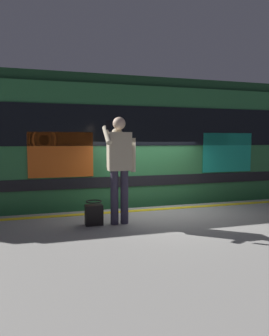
% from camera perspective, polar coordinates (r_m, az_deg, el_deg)
% --- Properties ---
extents(ground_plane, '(23.55, 23.55, 0.00)m').
position_cam_1_polar(ground_plane, '(7.20, 3.47, -15.47)').
color(ground_plane, '#3D3D3F').
extents(platform, '(13.89, 4.76, 1.07)m').
position_cam_1_polar(platform, '(4.99, 13.33, -18.67)').
color(platform, gray).
rests_on(platform, ground).
extents(safety_line, '(13.61, 0.16, 0.01)m').
position_cam_1_polar(safety_line, '(6.62, 4.41, -7.63)').
color(safety_line, yellow).
rests_on(safety_line, platform).
extents(track_rail_near, '(18.05, 0.08, 0.16)m').
position_cam_1_polar(track_rail_near, '(8.19, 0.73, -12.28)').
color(track_rail_near, slate).
rests_on(track_rail_near, ground).
extents(track_rail_far, '(18.05, 0.08, 0.16)m').
position_cam_1_polar(track_rail_far, '(9.51, -1.85, -9.78)').
color(track_rail_far, slate).
rests_on(track_rail_far, ground).
extents(train_carriage, '(11.71, 2.77, 3.86)m').
position_cam_1_polar(train_carriage, '(8.52, -0.03, 4.73)').
color(train_carriage, '#2D723F').
rests_on(train_carriage, ground).
extents(passenger, '(0.57, 0.55, 1.87)m').
position_cam_1_polar(passenger, '(5.34, -2.83, 1.30)').
color(passenger, '#383347').
rests_on(passenger, platform).
extents(handbag, '(0.30, 0.28, 0.42)m').
position_cam_1_polar(handbag, '(5.44, -7.54, -8.45)').
color(handbag, black).
rests_on(handbag, platform).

